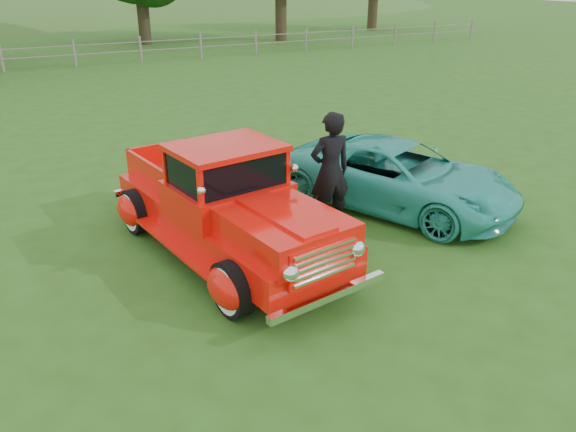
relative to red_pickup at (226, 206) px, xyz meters
name	(u,v)px	position (x,y,z in m)	size (l,w,h in m)	color
ground	(321,293)	(0.70, -1.69, -0.80)	(140.00, 140.00, 0.00)	#294C14
fence_line	(74,53)	(0.70, 20.31, -0.19)	(48.00, 0.12, 1.20)	slate
red_pickup	(226,206)	(0.00, 0.00, 0.00)	(2.79, 5.19, 1.78)	black
teal_sedan	(398,176)	(3.50, 0.31, -0.19)	(2.03, 4.40, 1.22)	teal
man	(330,171)	(1.93, 0.15, 0.21)	(0.73, 0.48, 2.01)	black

